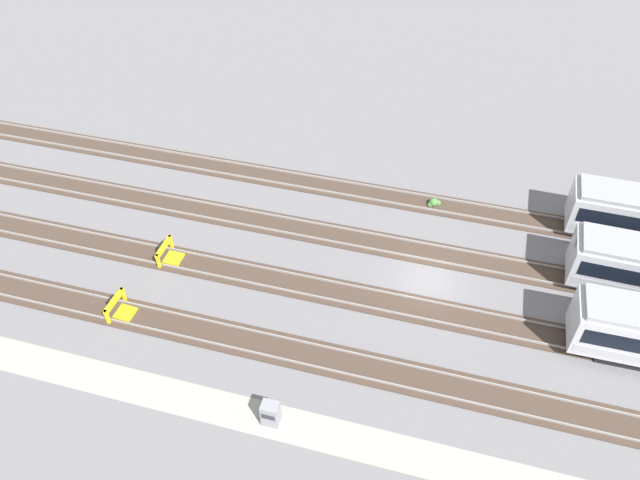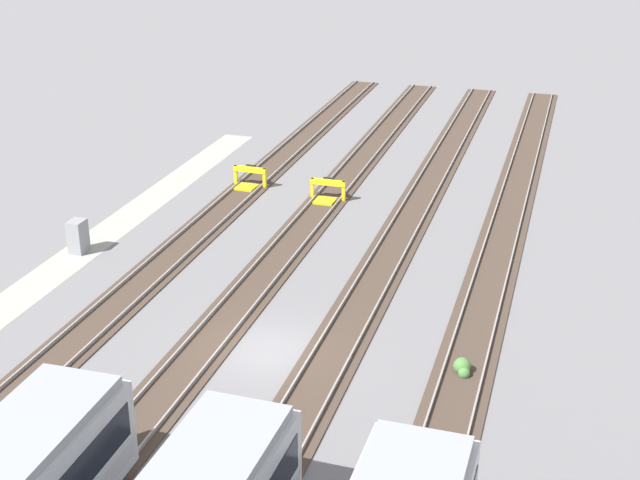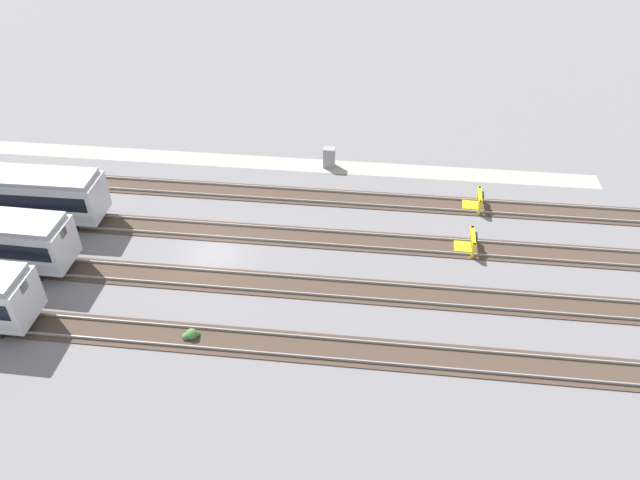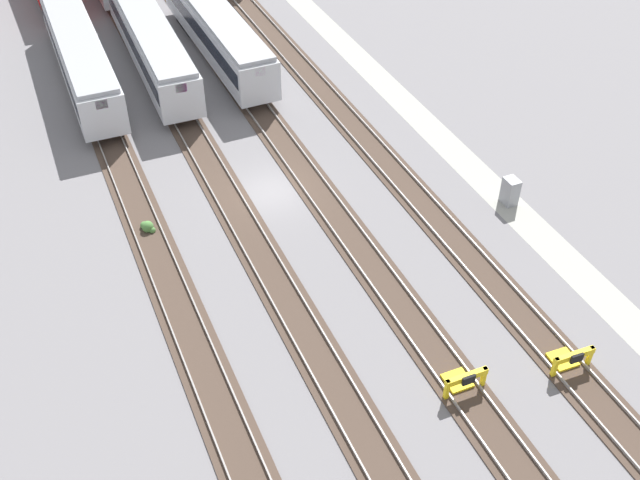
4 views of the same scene
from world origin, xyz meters
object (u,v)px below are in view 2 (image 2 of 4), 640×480
object	(u,v)px
bumper_stop_nearest_track	(248,179)
bumper_stop_near_inner_track	(327,192)
weed_clump	(462,368)
electrical_cabinet	(78,236)

from	to	relation	value
bumper_stop_nearest_track	bumper_stop_near_inner_track	bearing A→B (deg)	79.97
weed_clump	electrical_cabinet	bearing A→B (deg)	-106.80
bumper_stop_nearest_track	weed_clump	size ratio (longest dim) A/B	2.18
bumper_stop_nearest_track	bumper_stop_near_inner_track	xyz separation A→B (m)	(0.87, 4.91, 0.00)
bumper_stop_near_inner_track	electrical_cabinet	world-z (taller)	electrical_cabinet
bumper_stop_nearest_track	electrical_cabinet	bearing A→B (deg)	-22.17
weed_clump	bumper_stop_nearest_track	bearing A→B (deg)	-138.74
bumper_stop_near_inner_track	weed_clump	xyz separation A→B (m)	(15.85, 9.76, -0.27)
electrical_cabinet	weed_clump	bearing A→B (deg)	73.20
electrical_cabinet	bumper_stop_near_inner_track	bearing A→B (deg)	137.08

